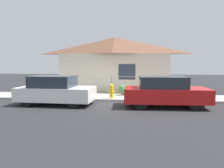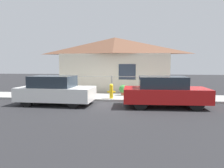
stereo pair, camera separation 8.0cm
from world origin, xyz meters
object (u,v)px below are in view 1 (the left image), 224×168
at_px(car_left, 55,90).
at_px(potted_plant_near_hydrant, 123,89).
at_px(car_right, 165,92).
at_px(fire_hydrant, 111,91).

bearing_deg(car_left, potted_plant_near_hydrant, 43.95).
bearing_deg(car_left, car_right, 2.10).
bearing_deg(car_right, fire_hydrant, 148.51).
xyz_separation_m(car_left, potted_plant_near_hydrant, (3.11, 2.79, -0.23)).
relative_size(fire_hydrant, potted_plant_near_hydrant, 1.28).
height_order(car_left, potted_plant_near_hydrant, car_left).
xyz_separation_m(car_left, car_right, (5.21, -0.00, 0.02)).
distance_m(car_left, potted_plant_near_hydrant, 4.18).
distance_m(car_left, fire_hydrant, 2.98).
height_order(car_right, fire_hydrant, car_right).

